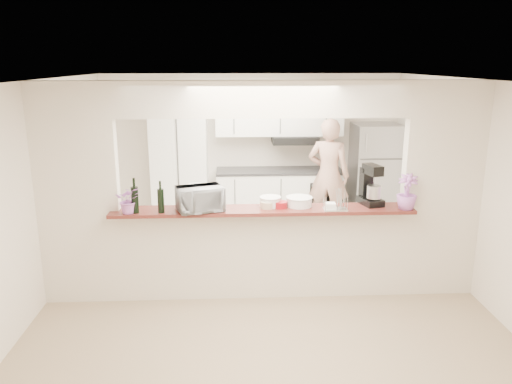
{
  "coord_description": "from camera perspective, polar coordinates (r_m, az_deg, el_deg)",
  "views": [
    {
      "loc": [
        -0.34,
        -5.42,
        2.7
      ],
      "look_at": [
        -0.06,
        0.3,
        1.19
      ],
      "focal_mm": 35.0,
      "sensor_mm": 36.0,
      "label": 1
    }
  ],
  "objects": [
    {
      "name": "utensil_caddy",
      "position": [
        5.6,
        9.07,
        -1.03
      ],
      "size": [
        0.26,
        0.16,
        0.25
      ],
      "color": "silver",
      "rests_on": "bar_counter"
    },
    {
      "name": "bar_counter",
      "position": [
        5.82,
        0.75,
        -6.62
      ],
      "size": [
        3.4,
        0.38,
        1.09
      ],
      "color": "silver",
      "rests_on": "floor"
    },
    {
      "name": "red_bowl",
      "position": [
        5.64,
        2.81,
        -1.45
      ],
      "size": [
        0.15,
        0.15,
        0.07
      ],
      "primitive_type": "cylinder",
      "color": "maroon",
      "rests_on": "bar_counter"
    },
    {
      "name": "serving_bowls",
      "position": [
        5.68,
        -6.33,
        -0.51
      ],
      "size": [
        0.35,
        0.35,
        0.24
      ],
      "primitive_type": "imported",
      "rotation": [
        0.0,
        0.0,
        -0.06
      ],
      "color": "white",
      "rests_on": "bar_counter"
    },
    {
      "name": "stand_mixer",
      "position": [
        5.88,
        12.95,
        0.62
      ],
      "size": [
        0.27,
        0.36,
        0.47
      ],
      "color": "black",
      "rests_on": "bar_counter"
    },
    {
      "name": "wine_bottle_a",
      "position": [
        5.57,
        -13.67,
        -0.82
      ],
      "size": [
        0.08,
        0.08,
        0.39
      ],
      "color": "black",
      "rests_on": "bar_counter"
    },
    {
      "name": "wine_bottle_b",
      "position": [
        5.52,
        -10.82,
        -0.94
      ],
      "size": [
        0.07,
        0.07,
        0.36
      ],
      "color": "black",
      "rests_on": "bar_counter"
    },
    {
      "name": "tile_overlay",
      "position": [
        7.48,
        -0.01,
        -6.36
      ],
      "size": [
        5.0,
        2.9,
        0.01
      ],
      "primitive_type": "cube",
      "color": "beige",
      "rests_on": "floor"
    },
    {
      "name": "refrigerator",
      "position": [
        8.62,
        13.37,
        1.96
      ],
      "size": [
        0.75,
        0.7,
        1.7
      ],
      "primitive_type": "cube",
      "color": "#9D9DA2",
      "rests_on": "floor"
    },
    {
      "name": "tan_bowl",
      "position": [
        5.63,
        1.29,
        -1.46
      ],
      "size": [
        0.16,
        0.16,
        0.07
      ],
      "primitive_type": "cylinder",
      "color": "#CCB58F",
      "rests_on": "bar_counter"
    },
    {
      "name": "toaster_oven",
      "position": [
        5.53,
        -6.43,
        -0.78
      ],
      "size": [
        0.57,
        0.47,
        0.27
      ],
      "primitive_type": "imported",
      "rotation": [
        0.0,
        0.0,
        0.33
      ],
      "color": "#A3A4A8",
      "rests_on": "bar_counter"
    },
    {
      "name": "person",
      "position": [
        8.07,
        8.27,
        1.83
      ],
      "size": [
        0.78,
        0.66,
        1.83
      ],
      "primitive_type": "imported",
      "rotation": [
        0.0,
        0.0,
        2.76
      ],
      "color": "tan",
      "rests_on": "floor"
    },
    {
      "name": "flower_right",
      "position": [
        5.79,
        16.88,
        0.02
      ],
      "size": [
        0.27,
        0.27,
        0.4
      ],
      "primitive_type": "imported",
      "rotation": [
        0.0,
        0.0,
        -0.23
      ],
      "color": "#D673CF",
      "rests_on": "bar_counter"
    },
    {
      "name": "floor",
      "position": [
        6.06,
        0.73,
        -11.68
      ],
      "size": [
        6.0,
        6.0,
        0.0
      ],
      "primitive_type": "plane",
      "color": "tan",
      "rests_on": "ground"
    },
    {
      "name": "plate_stack_b",
      "position": [
        5.72,
        4.95,
        -1.08
      ],
      "size": [
        0.3,
        0.3,
        0.11
      ],
      "color": "white",
      "rests_on": "bar_counter"
    },
    {
      "name": "plate_stack_a",
      "position": [
        5.68,
        1.65,
        -1.09
      ],
      "size": [
        0.25,
        0.25,
        0.11
      ],
      "color": "white",
      "rests_on": "bar_counter"
    },
    {
      "name": "kitchen_cabinets",
      "position": [
        8.32,
        -1.69,
        2.79
      ],
      "size": [
        3.15,
        0.62,
        2.25
      ],
      "color": "white",
      "rests_on": "floor"
    },
    {
      "name": "flower_left",
      "position": [
        5.58,
        -14.32,
        -0.87
      ],
      "size": [
        0.3,
        0.26,
        0.3
      ],
      "primitive_type": "imported",
      "rotation": [
        0.0,
        0.0,
        0.13
      ],
      "color": "#E679C8",
      "rests_on": "bar_counter"
    },
    {
      "name": "partition",
      "position": [
        5.56,
        0.78,
        2.13
      ],
      "size": [
        5.0,
        0.15,
        2.5
      ],
      "color": "silver",
      "rests_on": "floor"
    }
  ]
}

